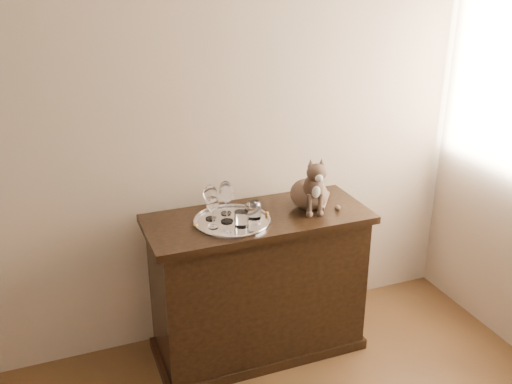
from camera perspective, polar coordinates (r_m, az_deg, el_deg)
wall_back at (r=2.99m, az=-12.85°, el=6.98°), size 4.00×0.10×2.70m
sideboard at (r=3.22m, az=0.20°, el=-9.27°), size 1.20×0.50×0.85m
tray at (r=2.95m, az=-2.39°, el=-3.00°), size 0.40×0.40×0.01m
wine_glass_a at (r=2.94m, az=-4.57°, el=-1.02°), size 0.07×0.07×0.19m
wine_glass_b at (r=3.00m, az=-3.03°, el=-0.55°), size 0.07×0.07×0.19m
wine_glass_c at (r=2.85m, az=-4.36°, el=-1.98°), size 0.06×0.06×0.17m
wine_glass_d at (r=2.90m, az=-2.95°, el=-1.11°), size 0.08×0.08×0.21m
tumbler_a at (r=2.92m, az=-0.31°, el=-2.17°), size 0.08×0.08×0.09m
tumbler_b at (r=2.87m, az=-1.45°, el=-2.72°), size 0.07×0.07×0.08m
tumbler_c at (r=2.98m, az=-0.25°, el=-1.74°), size 0.07×0.07×0.08m
cat at (r=3.08m, az=5.37°, el=1.16°), size 0.36×0.34×0.32m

